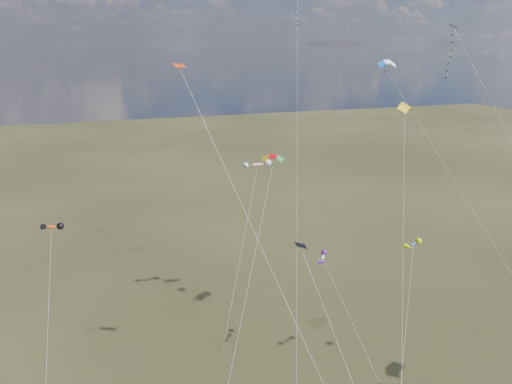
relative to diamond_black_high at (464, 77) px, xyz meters
name	(u,v)px	position (x,y,z in m)	size (l,w,h in m)	color
diamond_black_high	(464,77)	(0.00, 0.00, 0.00)	(8.96, 25.78, 36.74)	black
diamond_navy_tall	(297,35)	(-8.94, 23.92, 4.44)	(12.68, 31.92, 42.02)	#0F1A47
diamond_black_mid	(329,319)	(-20.74, -12.04, -17.48)	(3.90, 16.34, 18.88)	black
diamond_orange_center	(249,220)	(-26.38, -9.05, -9.51)	(12.12, 16.78, 33.29)	red
parafoil_yellow	(406,106)	(-4.41, 3.27, -3.32)	(11.38, 19.30, 28.95)	gold
parafoil_blue_white	(389,65)	(-4.62, 6.85, 1.00)	(16.35, 18.96, 33.32)	blue
parafoil_tricolor	(272,159)	(-20.79, 1.27, -7.54)	(11.04, 13.10, 24.63)	#D9BE0E
novelty_orange_black	(51,228)	(-43.30, 13.43, -16.82)	(2.85, 10.04, 15.18)	#E24B1A
novelty_white_purple	(323,258)	(-14.75, 1.02, -19.17)	(4.94, 8.15, 12.75)	silver
novelty_redwhite_stripe	(257,165)	(-17.85, 14.96, -11.83)	(9.38, 10.80, 20.22)	red
novelty_blue_yellow	(414,245)	(-6.65, -3.50, -16.84)	(8.92, 11.22, 15.12)	#1551B4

